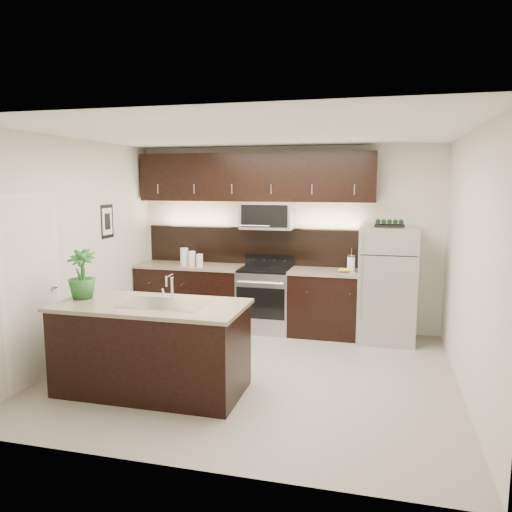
% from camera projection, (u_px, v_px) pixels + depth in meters
% --- Properties ---
extents(ground, '(4.50, 4.50, 0.00)m').
position_uv_depth(ground, '(253.00, 373.00, 5.74)').
color(ground, gray).
rests_on(ground, ground).
extents(room_walls, '(4.52, 4.02, 2.71)m').
position_uv_depth(room_walls, '(242.00, 226.00, 5.48)').
color(room_walls, beige).
rests_on(room_walls, ground).
extents(counter_run, '(3.51, 0.65, 0.94)m').
position_uv_depth(counter_run, '(252.00, 298.00, 7.40)').
color(counter_run, black).
rests_on(counter_run, ground).
extents(upper_fixtures, '(3.49, 0.40, 1.66)m').
position_uv_depth(upper_fixtures, '(256.00, 185.00, 7.29)').
color(upper_fixtures, black).
rests_on(upper_fixtures, counter_run).
extents(island, '(1.96, 0.96, 0.94)m').
position_uv_depth(island, '(152.00, 347.00, 5.20)').
color(island, black).
rests_on(island, ground).
extents(sink_faucet, '(0.84, 0.50, 0.28)m').
position_uv_depth(sink_faucet, '(164.00, 302.00, 5.10)').
color(sink_faucet, silver).
rests_on(sink_faucet, island).
extents(refrigerator, '(0.77, 0.69, 1.59)m').
position_uv_depth(refrigerator, '(387.00, 284.00, 6.82)').
color(refrigerator, '#B2B2B7').
rests_on(refrigerator, ground).
extents(wine_rack, '(0.39, 0.24, 0.10)m').
position_uv_depth(wine_rack, '(389.00, 223.00, 6.70)').
color(wine_rack, black).
rests_on(wine_rack, refrigerator).
extents(plant, '(0.35, 0.35, 0.53)m').
position_uv_depth(plant, '(82.00, 274.00, 5.32)').
color(plant, '#245A24').
rests_on(plant, island).
extents(canisters, '(0.38, 0.18, 0.26)m').
position_uv_depth(canisters, '(190.00, 258.00, 7.47)').
color(canisters, silver).
rests_on(canisters, counter_run).
extents(french_press, '(0.11, 0.11, 0.32)m').
position_uv_depth(french_press, '(351.00, 264.00, 6.91)').
color(french_press, silver).
rests_on(french_press, counter_run).
extents(bananas, '(0.21, 0.17, 0.06)m').
position_uv_depth(bananas, '(341.00, 270.00, 6.93)').
color(bananas, gold).
rests_on(bananas, counter_run).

